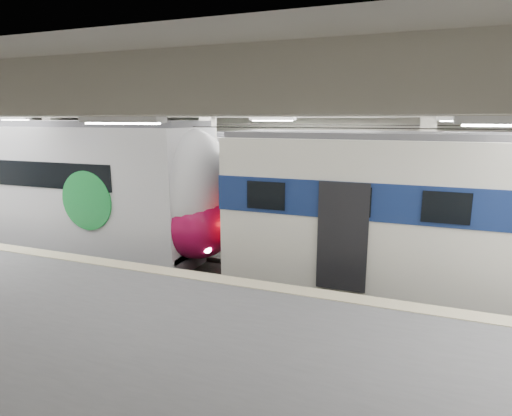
% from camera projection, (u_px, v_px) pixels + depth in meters
% --- Properties ---
extents(station_hall, '(36.00, 24.00, 5.75)m').
position_uv_depth(station_hall, '(228.00, 183.00, 11.57)').
color(station_hall, black).
rests_on(station_hall, ground).
extents(modern_emu, '(15.37, 3.17, 4.88)m').
position_uv_depth(modern_emu, '(63.00, 188.00, 15.98)').
color(modern_emu, silver).
rests_on(modern_emu, ground).
extents(older_rer, '(14.03, 3.10, 4.60)m').
position_uv_depth(older_rer, '(487.00, 219.00, 11.03)').
color(older_rer, silver).
rests_on(older_rer, ground).
extents(far_train, '(13.56, 2.78, 4.34)m').
position_uv_depth(far_train, '(164.00, 175.00, 20.74)').
color(far_train, silver).
rests_on(far_train, ground).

